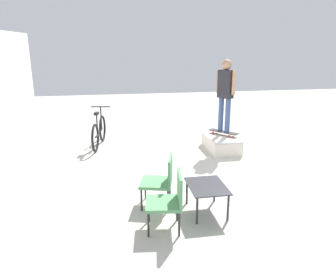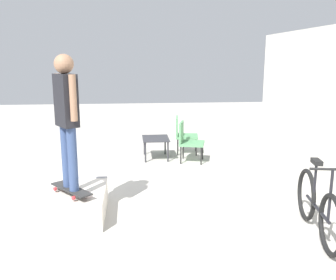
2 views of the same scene
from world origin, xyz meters
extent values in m
plane|color=#B7B2A8|center=(0.00, 0.00, 0.00)|extent=(24.00, 24.00, 0.00)
cube|color=silver|center=(1.64, -0.42, 0.18)|extent=(1.20, 0.72, 0.37)
cylinder|color=#B7B7BC|center=(1.04, -0.42, 0.37)|extent=(0.05, 0.72, 0.05)
cube|color=#2D2D2D|center=(1.77, -0.51, 0.46)|extent=(0.75, 0.66, 0.02)
cylinder|color=red|center=(1.89, -0.26, 0.42)|extent=(0.06, 0.06, 0.05)
cylinder|color=red|center=(2.04, -0.44, 0.42)|extent=(0.06, 0.06, 0.05)
cylinder|color=red|center=(1.51, -0.58, 0.42)|extent=(0.06, 0.06, 0.05)
cylinder|color=red|center=(1.65, -0.76, 0.42)|extent=(0.06, 0.06, 0.05)
cylinder|color=#384C7A|center=(1.68, -0.57, 0.91)|extent=(0.13, 0.13, 0.88)
cylinder|color=#384C7A|center=(1.86, -0.45, 0.91)|extent=(0.13, 0.13, 0.88)
cube|color=#232328|center=(1.77, -0.51, 1.70)|extent=(0.43, 0.37, 0.70)
cylinder|color=#A87A5B|center=(1.57, -0.63, 1.75)|extent=(0.09, 0.09, 0.59)
cylinder|color=#A87A5B|center=(1.97, -0.38, 1.75)|extent=(0.09, 0.09, 0.59)
sphere|color=#A87A5B|center=(1.77, -0.51, 2.18)|extent=(0.26, 0.26, 0.26)
cube|color=#2D2D33|center=(-1.44, 0.89, 0.46)|extent=(0.78, 0.60, 0.02)
cylinder|color=#2D2D33|center=(-1.78, 0.64, 0.23)|extent=(0.04, 0.04, 0.45)
cylinder|color=#2D2D33|center=(-1.10, 0.64, 0.23)|extent=(0.04, 0.04, 0.45)
cylinder|color=#2D2D33|center=(-1.78, 1.14, 0.23)|extent=(0.04, 0.04, 0.45)
cylinder|color=#2D2D33|center=(-1.10, 1.14, 0.23)|extent=(0.04, 0.04, 0.45)
cylinder|color=black|center=(-1.57, 1.86, 0.19)|extent=(0.03, 0.03, 0.39)
cylinder|color=black|center=(-2.01, 1.91, 0.19)|extent=(0.03, 0.03, 0.39)
cylinder|color=black|center=(-1.63, 1.42, 0.19)|extent=(0.03, 0.03, 0.39)
cylinder|color=black|center=(-2.07, 1.48, 0.19)|extent=(0.03, 0.03, 0.39)
cube|color=#569360|center=(-1.82, 1.67, 0.41)|extent=(0.58, 0.58, 0.05)
cube|color=#569360|center=(-1.85, 1.43, 0.66)|extent=(0.52, 0.11, 0.44)
cylinder|color=black|center=(-0.79, 1.82, 0.19)|extent=(0.03, 0.03, 0.39)
cylinder|color=black|center=(-1.22, 1.94, 0.19)|extent=(0.03, 0.03, 0.39)
cylinder|color=black|center=(-0.90, 1.40, 0.19)|extent=(0.03, 0.03, 0.39)
cylinder|color=black|center=(-1.33, 1.51, 0.19)|extent=(0.03, 0.03, 0.39)
cube|color=#569360|center=(-1.06, 1.67, 0.41)|extent=(0.63, 0.63, 0.05)
cube|color=#569360|center=(-1.12, 1.44, 0.66)|extent=(0.51, 0.17, 0.44)
torus|color=black|center=(3.05, 2.63, 0.37)|extent=(0.73, 0.18, 0.73)
torus|color=black|center=(2.08, 2.79, 0.37)|extent=(0.73, 0.18, 0.73)
cylinder|color=black|center=(2.56, 2.71, 0.37)|extent=(0.88, 0.19, 0.04)
cylinder|color=black|center=(2.39, 2.74, 0.64)|extent=(0.04, 0.04, 0.54)
cube|color=black|center=(2.39, 2.74, 0.94)|extent=(0.23, 0.14, 0.06)
cylinder|color=black|center=(2.95, 2.64, 0.69)|extent=(0.04, 0.04, 0.64)
cylinder|color=black|center=(2.95, 2.64, 1.01)|extent=(0.12, 0.52, 0.03)
camera|label=1|loc=(-6.11, 2.35, 2.67)|focal=35.00mm
camera|label=2|loc=(6.85, 0.36, 2.26)|focal=40.00mm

